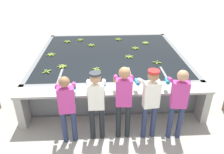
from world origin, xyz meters
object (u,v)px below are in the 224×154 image
Objects in this scene: worker_1 at (96,100)px; worker_2 at (124,97)px; worker_0 at (67,104)px; banana_bunch_floating_8 at (47,72)px; banana_bunch_floating_10 at (145,43)px; worker_3 at (151,98)px; worker_4 at (178,99)px; knife_1 at (62,89)px; banana_bunch_floating_6 at (51,55)px; banana_bunch_floating_3 at (118,39)px; banana_bunch_floating_0 at (96,69)px; banana_bunch_floating_2 at (157,62)px; knife_0 at (181,85)px; banana_bunch_floating_1 at (91,45)px; banana_bunch_floating_11 at (80,40)px; banana_bunch_floating_5 at (67,42)px; banana_bunch_floating_9 at (135,48)px; banana_bunch_floating_7 at (62,66)px; banana_bunch_floating_4 at (129,57)px.

worker_1 is 0.55m from worker_2.
banana_bunch_floating_8 is at bearing 115.14° from worker_0.
banana_bunch_floating_10 is (1.12, 3.57, -0.12)m from worker_2.
worker_4 reaches higher than worker_3.
banana_bunch_floating_6 is at bearing 107.39° from knife_1.
banana_bunch_floating_3 and banana_bunch_floating_6 have the same top height.
banana_bunch_floating_0 and banana_bunch_floating_2 have the same top height.
banana_bunch_floating_10 is at bearing 95.40° from knife_0.
banana_bunch_floating_1 is 1.02× the size of banana_bunch_floating_11.
worker_0 is 1.68m from worker_3.
knife_0 is (1.97, -0.92, -0.01)m from banana_bunch_floating_0.
banana_bunch_floating_3 and banana_bunch_floating_8 have the same top height.
worker_0 reaches higher than banana_bunch_floating_5.
banana_bunch_floating_1 and banana_bunch_floating_9 have the same top height.
banana_bunch_floating_7 is at bearing -127.07° from banana_bunch_floating_3.
worker_1 reaches higher than banana_bunch_floating_2.
worker_4 is 5.77× the size of banana_bunch_floating_6.
knife_1 is (-0.75, -0.97, -0.01)m from banana_bunch_floating_0.
banana_bunch_floating_5 is 0.99× the size of banana_bunch_floating_7.
knife_0 is (0.86, 0.63, -0.09)m from worker_3.
banana_bunch_floating_3 and banana_bunch_floating_5 have the same top height.
worker_4 reaches higher than worker_0.
banana_bunch_floating_9 is at bearing 50.96° from banana_bunch_floating_0.
banana_bunch_floating_9 is (1.24, 3.09, -0.07)m from worker_1.
banana_bunch_floating_4 is at bearing 46.28° from knife_1.
banana_bunch_floating_9 is 1.00× the size of banana_bunch_floating_10.
banana_bunch_floating_0 is at bearing -76.01° from banana_bunch_floating_11.
banana_bunch_floating_3 reaches higher than knife_0.
worker_4 reaches higher than banana_bunch_floating_8.
banana_bunch_floating_3 is 1.00× the size of banana_bunch_floating_9.
worker_3 reaches higher than banana_bunch_floating_1.
worker_0 is 2.88m from banana_bunch_floating_4.
banana_bunch_floating_1 is at bearing 141.00° from banana_bunch_floating_2.
banana_bunch_floating_1 is at bearing 33.22° from banana_bunch_floating_6.
banana_bunch_floating_7 is at bearing -149.11° from banana_bunch_floating_9.
worker_2 reaches higher than knife_0.
worker_1 is 5.66× the size of banana_bunch_floating_4.
banana_bunch_floating_5 is 1.26m from banana_bunch_floating_6.
banana_bunch_floating_4 is 0.77m from banana_bunch_floating_9.
banana_bunch_floating_1 is at bearing 84.03° from worker_0.
banana_bunch_floating_11 is (0.67, 2.55, -0.00)m from banana_bunch_floating_8.
banana_bunch_floating_3 is 1.00× the size of banana_bunch_floating_6.
worker_1 is 5.58× the size of knife_0.
worker_3 is 2.39m from banana_bunch_floating_4.
worker_3 is at bearing -69.24° from banana_bunch_floating_1.
banana_bunch_floating_6 is at bearing -119.83° from banana_bunch_floating_11.
banana_bunch_floating_2 is 1.18× the size of banana_bunch_floating_8.
worker_0 is 5.54× the size of banana_bunch_floating_7.
banana_bunch_floating_4 is 0.85× the size of knife_1.
banana_bunch_floating_0 is 1.28m from banana_bunch_floating_4.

